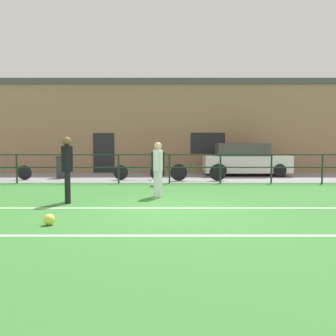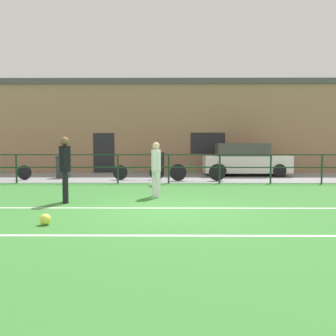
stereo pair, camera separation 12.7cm
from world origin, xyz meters
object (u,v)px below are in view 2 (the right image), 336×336
Objects in this scene: bicycle_parked_0 at (5,172)px; trash_bin_0 at (158,164)px; player_striker at (156,166)px; player_goalkeeper at (65,165)px; bicycle_parked_2 at (198,172)px; trash_bin_1 at (63,167)px; soccer_ball_match at (45,219)px; bicycle_parked_1 at (138,172)px; soccer_ball_spare at (152,184)px; parked_car_red at (245,160)px.

trash_bin_0 is at bearing 18.07° from bicycle_parked_0.
bicycle_parked_0 is (-6.63, 4.79, -0.58)m from player_striker.
bicycle_parked_0 is 2.01× the size of trash_bin_0.
player_goalkeeper is 0.79× the size of bicycle_parked_0.
player_goalkeeper is at bearing -96.96° from player_striker.
bicycle_parked_0 is 8.19m from bicycle_parked_2.
bicycle_parked_0 is 6.78m from trash_bin_0.
player_goalkeeper is 7.02m from trash_bin_1.
soccer_ball_match is 10.80m from trash_bin_0.
soccer_ball_match is at bearing 171.84° from player_goalkeeper.
bicycle_parked_1 reaches higher than bicycle_parked_0.
soccer_ball_match is 8.60m from bicycle_parked_1.
trash_bin_1 reaches higher than bicycle_parked_2.
player_striker is (2.38, 1.07, -0.08)m from player_goalkeeper.
trash_bin_0 is at bearing 16.59° from trash_bin_1.
player_goalkeeper reaches higher than player_striker.
bicycle_parked_1 is at bearing 82.82° from soccer_ball_match.
bicycle_parked_2 is at bearing 129.48° from player_striker.
player_striker is 0.70× the size of bicycle_parked_2.
player_striker reaches higher than soccer_ball_match.
player_striker is 1.45× the size of trash_bin_0.
trash_bin_0 is (-0.19, 6.89, -0.34)m from player_striker.
player_goalkeeper is 8.27m from trash_bin_0.
trash_bin_1 reaches higher than soccer_ball_match.
soccer_ball_spare is (1.76, 6.22, 0.00)m from soccer_ball_match.
player_striker is at bearing -88.43° from trash_bin_0.
bicycle_parked_1 is at bearing -109.73° from trash_bin_0.
soccer_ball_match is at bearing -97.18° from bicycle_parked_1.
trash_bin_1 is at bearing 0.79° from player_goalkeeper.
trash_bin_1 is at bearing -171.46° from parked_car_red.
player_striker is at bearing 61.64° from soccer_ball_match.
player_goalkeeper is 4.23m from soccer_ball_spare.
player_goalkeeper is at bearing -103.79° from bicycle_parked_1.
parked_car_red is 1.80× the size of bicycle_parked_0.
player_striker is 0.40× the size of parked_car_red.
parked_car_red is (6.02, 10.64, 0.65)m from soccer_ball_match.
soccer_ball_spare reaches higher than soccer_ball_match.
trash_bin_0 is (-4.19, -0.01, -0.18)m from parked_car_red.
player_striker reaches higher than parked_car_red.
bicycle_parked_0 is (-6.37, 2.31, 0.23)m from soccer_ball_spare.
soccer_ball_spare is 4.44m from trash_bin_0.
player_goalkeeper is at bearing -54.06° from bicycle_parked_0.
trash_bin_0 is at bearing -31.32° from player_goalkeeper.
player_goalkeeper reaches higher than bicycle_parked_2.
bicycle_parked_0 is (-10.63, -2.11, -0.42)m from parked_car_red.
bicycle_parked_1 is (1.44, 5.86, -0.65)m from player_goalkeeper.
soccer_ball_match is 6.46m from soccer_ball_spare.
soccer_ball_match is (-2.02, -3.74, -0.81)m from player_striker.
player_striker reaches higher than bicycle_parked_0.
player_goalkeeper is 1.79× the size of trash_bin_1.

